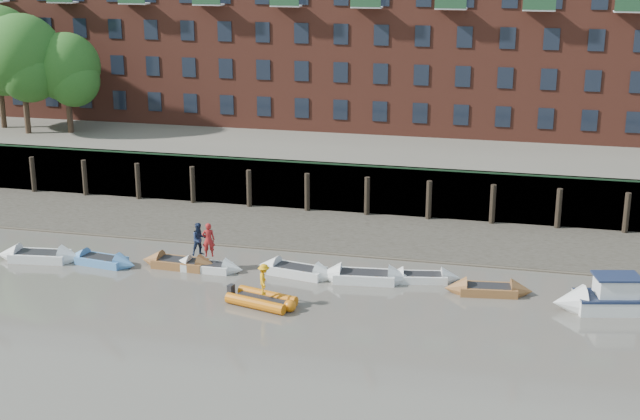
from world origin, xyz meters
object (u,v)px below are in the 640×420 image
(rowboat_5, at_px, (365,277))
(person_rower_b, at_px, (199,239))
(rowboat_2, at_px, (180,263))
(person_rower_a, at_px, (208,240))
(rowboat_1, at_px, (102,261))
(motor_launch, at_px, (603,299))
(rowboat_6, at_px, (422,277))
(rowboat_7, at_px, (488,290))
(rib_tender, at_px, (264,300))
(person_rib_crew, at_px, (264,279))
(rowboat_3, at_px, (207,267))
(rowboat_4, at_px, (297,271))
(rowboat_0, at_px, (40,256))

(rowboat_5, relative_size, person_rower_b, 2.82)
(rowboat_2, distance_m, person_rower_a, 2.28)
(rowboat_1, distance_m, rowboat_5, 14.62)
(rowboat_1, bearing_deg, motor_launch, 7.97)
(rowboat_6, bearing_deg, rowboat_7, -26.91)
(rib_tender, distance_m, person_rower_b, 6.50)
(rowboat_1, xyz_separation_m, motor_launch, (26.52, -0.25, 0.37))
(person_rib_crew, bearing_deg, person_rower_b, 34.32)
(rowboat_5, height_order, person_rib_crew, person_rib_crew)
(person_rower_a, bearing_deg, rowboat_2, -20.12)
(rowboat_3, relative_size, person_rib_crew, 2.63)
(rowboat_2, relative_size, person_rower_b, 2.53)
(rowboat_2, height_order, motor_launch, motor_launch)
(rib_tender, bearing_deg, person_rower_b, 155.56)
(rowboat_6, distance_m, rowboat_7, 3.62)
(rowboat_3, distance_m, rowboat_4, 4.95)
(rowboat_4, bearing_deg, rowboat_6, 16.47)
(rowboat_3, bearing_deg, rowboat_6, 5.85)
(rowboat_6, height_order, motor_launch, motor_launch)
(person_rower_a, distance_m, person_rower_b, 0.56)
(rowboat_1, relative_size, rowboat_6, 1.06)
(rowboat_7, bearing_deg, person_rib_crew, -166.22)
(rowboat_1, relative_size, person_rower_a, 2.34)
(rowboat_3, distance_m, rowboat_6, 11.61)
(rowboat_0, height_order, rowboat_4, rowboat_0)
(rowboat_5, xyz_separation_m, person_rower_a, (-8.49, -0.34, 1.48))
(rowboat_2, relative_size, person_rib_crew, 2.95)
(rowboat_5, bearing_deg, rowboat_4, 173.08)
(rowboat_3, xyz_separation_m, person_rower_a, (0.12, 0.08, 1.53))
(person_rower_b, bearing_deg, rowboat_5, -37.40)
(rowboat_3, bearing_deg, person_rower_a, 34.10)
(rowboat_3, height_order, rowboat_5, rowboat_5)
(rowboat_5, bearing_deg, rowboat_7, -8.47)
(rowboat_3, relative_size, motor_launch, 0.70)
(rib_tender, bearing_deg, rowboat_2, 161.78)
(rowboat_0, distance_m, rowboat_7, 24.68)
(rowboat_6, xyz_separation_m, person_rib_crew, (-7.12, -5.04, 1.15))
(rowboat_2, xyz_separation_m, person_rower_a, (1.71, -0.02, 1.51))
(rowboat_3, distance_m, rowboat_5, 8.62)
(rowboat_6, xyz_separation_m, person_rower_a, (-11.43, -1.08, 1.53))
(rowboat_4, xyz_separation_m, person_rib_crew, (-0.50, -4.36, 1.11))
(person_rower_a, bearing_deg, rowboat_0, -14.80)
(rowboat_0, xyz_separation_m, rowboat_1, (3.65, 0.24, -0.03))
(rowboat_5, bearing_deg, person_rower_a, 176.22)
(rowboat_2, bearing_deg, rowboat_1, -169.65)
(rowboat_3, xyz_separation_m, rowboat_5, (8.61, 0.42, 0.05))
(rowboat_5, relative_size, person_rower_a, 2.71)
(rib_tender, height_order, person_rower_b, person_rower_b)
(rowboat_1, relative_size, rowboat_3, 1.08)
(rowboat_5, height_order, motor_launch, motor_launch)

